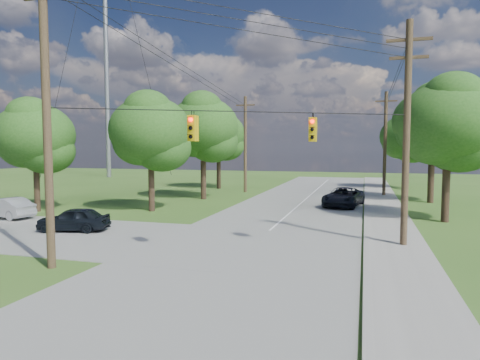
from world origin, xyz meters
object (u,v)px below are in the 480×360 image
(pole_sw, at_px, (46,107))
(car_cross_dark, at_px, (74,219))
(car_main_north, at_px, (343,197))
(pole_north_w, at_px, (245,143))
(pole_ne, at_px, (407,131))
(pole_north_e, at_px, (385,143))
(car_cross_silver, at_px, (7,208))

(pole_sw, distance_m, car_cross_dark, 9.31)
(car_main_north, bearing_deg, pole_north_w, 151.92)
(pole_sw, bearing_deg, car_main_north, 64.37)
(pole_sw, bearing_deg, pole_ne, 29.38)
(pole_north_w, bearing_deg, car_main_north, -39.16)
(pole_north_w, relative_size, car_cross_dark, 2.55)
(pole_north_e, height_order, pole_north_w, same)
(car_main_north, bearing_deg, car_cross_silver, -139.01)
(pole_north_e, xyz_separation_m, car_cross_dark, (-17.39, -23.20, -4.43))
(car_cross_silver, bearing_deg, pole_north_w, 164.06)
(pole_north_w, relative_size, car_cross_silver, 2.41)
(pole_ne, xyz_separation_m, car_cross_dark, (-17.39, -1.20, -4.77))
(pole_ne, relative_size, pole_north_e, 1.05)
(pole_north_e, height_order, car_cross_silver, pole_north_e)
(pole_north_e, distance_m, car_main_north, 10.18)
(pole_north_e, relative_size, car_cross_dark, 2.55)
(car_cross_dark, bearing_deg, pole_ne, 81.89)
(pole_ne, xyz_separation_m, pole_north_w, (-13.90, 22.00, -0.34))
(pole_north_w, bearing_deg, car_cross_dark, -98.56)
(pole_north_e, relative_size, car_main_north, 1.87)
(car_main_north, bearing_deg, pole_sw, -104.56)
(pole_north_e, bearing_deg, pole_ne, -90.00)
(pole_north_w, height_order, car_cross_silver, pole_north_w)
(car_cross_dark, bearing_deg, pole_north_e, 131.07)
(car_main_north, bearing_deg, pole_north_e, 79.39)
(pole_sw, bearing_deg, pole_north_w, 90.77)
(pole_ne, bearing_deg, pole_north_e, 90.00)
(pole_north_e, distance_m, car_cross_dark, 29.34)
(car_cross_dark, relative_size, car_cross_silver, 0.94)
(pole_north_e, xyz_separation_m, car_main_north, (-3.40, -8.55, -4.36))
(pole_north_e, height_order, car_main_north, pole_north_e)
(pole_sw, height_order, pole_north_w, pole_sw)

